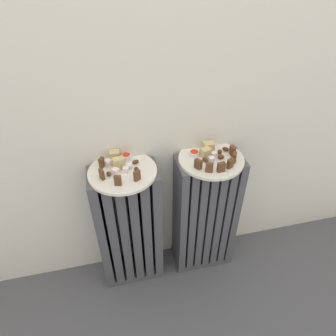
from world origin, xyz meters
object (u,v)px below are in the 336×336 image
at_px(radiator_right, 205,215).
at_px(jam_bowl_left, 126,157).
at_px(jam_bowl_right, 194,153).
at_px(plate_right, 211,159).
at_px(radiator_left, 129,229).
at_px(plate_left, 123,172).
at_px(fork, 220,165).

xyz_separation_m(radiator_right, jam_bowl_left, (-0.33, 0.07, 0.35)).
xyz_separation_m(jam_bowl_left, jam_bowl_right, (0.27, -0.04, -0.00)).
xyz_separation_m(plate_right, jam_bowl_left, (-0.33, 0.07, 0.02)).
distance_m(plate_right, jam_bowl_right, 0.07).
bearing_deg(jam_bowl_right, radiator_left, -174.05).
bearing_deg(plate_left, plate_right, 0.00).
distance_m(jam_bowl_right, fork, 0.12).
distance_m(plate_right, jam_bowl_left, 0.34).
bearing_deg(plate_left, radiator_left, -90.00).
bearing_deg(radiator_left, plate_left, 90.00).
distance_m(jam_bowl_left, jam_bowl_right, 0.27).
xyz_separation_m(radiator_right, fork, (0.02, -0.05, 0.34)).
xyz_separation_m(plate_right, jam_bowl_right, (-0.06, 0.03, 0.02)).
bearing_deg(fork, radiator_right, 106.07).
relative_size(plate_left, plate_right, 1.00).
distance_m(radiator_left, jam_bowl_right, 0.46).
relative_size(jam_bowl_right, fork, 0.43).
bearing_deg(jam_bowl_right, plate_left, -174.05).
bearing_deg(radiator_right, jam_bowl_left, 168.58).
height_order(radiator_left, plate_right, plate_right).
bearing_deg(jam_bowl_left, radiator_left, -110.09).
bearing_deg(radiator_left, fork, -8.18).
bearing_deg(jam_bowl_left, jam_bowl_right, -7.68).
bearing_deg(radiator_right, radiator_left, -180.00).
relative_size(radiator_right, plate_left, 2.42).
bearing_deg(fork, jam_bowl_right, 132.65).
distance_m(radiator_left, plate_left, 0.33).
relative_size(plate_left, jam_bowl_left, 6.96).
distance_m(plate_left, jam_bowl_right, 0.30).
xyz_separation_m(jam_bowl_right, fork, (0.08, -0.08, -0.01)).
xyz_separation_m(radiator_left, jam_bowl_right, (0.30, 0.03, 0.35)).
height_order(radiator_right, plate_left, plate_left).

